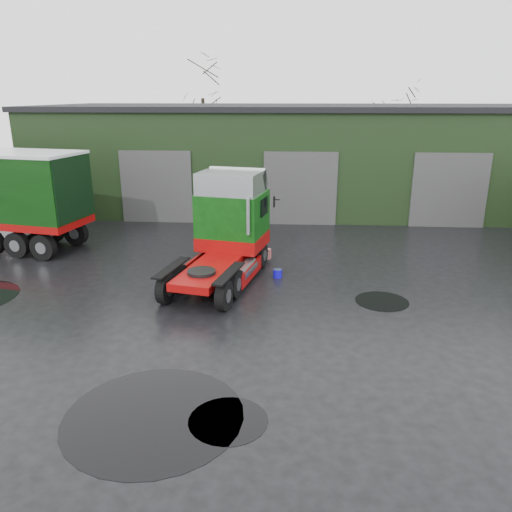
{
  "coord_description": "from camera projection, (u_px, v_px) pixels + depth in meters",
  "views": [
    {
      "loc": [
        1.46,
        -13.27,
        6.89
      ],
      "look_at": [
        0.35,
        2.75,
        1.7
      ],
      "focal_mm": 35.0,
      "sensor_mm": 36.0,
      "label": 1
    }
  ],
  "objects": [
    {
      "name": "puddle_0",
      "position": [
        154.0,
        416.0,
        11.22
      ],
      "size": [
        4.07,
        4.07,
        0.01
      ],
      "primitive_type": "cylinder",
      "color": "black",
      "rests_on": "ground"
    },
    {
      "name": "warehouse",
      "position": [
        299.0,
        155.0,
        32.69
      ],
      "size": [
        32.4,
        12.4,
        6.3
      ],
      "color": "black",
      "rests_on": "ground"
    },
    {
      "name": "hero_tractor",
      "position": [
        217.0,
        232.0,
        18.53
      ],
      "size": [
        4.13,
        7.04,
        4.1
      ],
      "primitive_type": null,
      "rotation": [
        0.0,
        0.0,
        -0.21
      ],
      "color": "#0B3D0C",
      "rests_on": "ground"
    },
    {
      "name": "wash_bucket",
      "position": [
        278.0,
        273.0,
        19.73
      ],
      "size": [
        0.46,
        0.46,
        0.33
      ],
      "primitive_type": "cylinder",
      "rotation": [
        0.0,
        0.0,
        -0.4
      ],
      "color": "#1108BA",
      "rests_on": "ground"
    },
    {
      "name": "puddle_4",
      "position": [
        228.0,
        420.0,
        11.07
      ],
      "size": [
        1.79,
        1.79,
        0.01
      ],
      "primitive_type": "cylinder",
      "color": "black",
      "rests_on": "ground"
    },
    {
      "name": "puddle_1",
      "position": [
        382.0,
        301.0,
        17.48
      ],
      "size": [
        1.86,
        1.86,
        0.01
      ],
      "primitive_type": "cylinder",
      "color": "black",
      "rests_on": "ground"
    },
    {
      "name": "tree_back_a",
      "position": [
        203.0,
        122.0,
        42.22
      ],
      "size": [
        4.4,
        4.4,
        9.5
      ],
      "primitive_type": null,
      "color": "black",
      "rests_on": "ground"
    },
    {
      "name": "tree_back_b",
      "position": [
        394.0,
        135.0,
        41.48
      ],
      "size": [
        4.4,
        4.4,
        7.5
      ],
      "primitive_type": null,
      "color": "black",
      "rests_on": "ground"
    },
    {
      "name": "ground",
      "position": [
        238.0,
        338.0,
        14.81
      ],
      "size": [
        100.0,
        100.0,
        0.0
      ],
      "primitive_type": "plane",
      "color": "black"
    }
  ]
}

